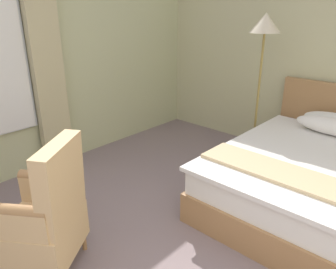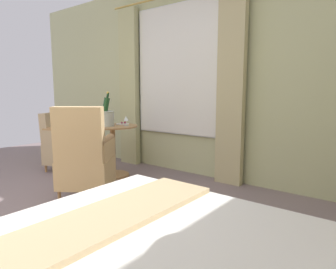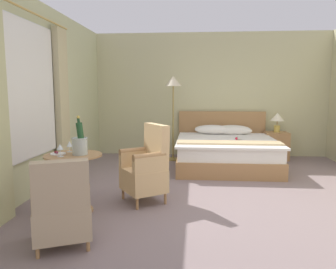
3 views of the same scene
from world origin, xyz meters
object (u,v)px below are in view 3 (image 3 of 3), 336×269
Objects in this scene: wine_glass_near_edge at (60,147)px; wine_glass_near_bucket at (69,145)px; armchair_facing_bed at (62,207)px; side_table_round at (74,178)px; nightstand at (276,146)px; bedside_lamp at (277,118)px; floor_lamp_brass at (173,89)px; bed at (225,150)px; snack_plate at (58,154)px; armchair_by_window at (147,167)px; champagne_bucket at (80,143)px.

wine_glass_near_bucket is at bearing 91.01° from wine_glass_near_edge.
armchair_facing_bed is at bearing -73.30° from wine_glass_near_bucket.
wine_glass_near_bucket is (-0.11, 0.17, 0.39)m from side_table_round.
nightstand is 1.42× the size of bedside_lamp.
floor_lamp_brass reaches higher than wine_glass_near_edge.
wine_glass_near_edge reaches higher than nightstand.
side_table_round is at bearing -107.45° from floor_lamp_brass.
nightstand is 4.73m from wine_glass_near_bucket.
armchair_facing_bed is at bearing -76.77° from side_table_round.
bed reaches higher than side_table_round.
nightstand is at bearing 44.23° from wine_glass_near_bucket.
bed is 11.72× the size of snack_plate.
snack_plate is 1.16m from armchair_by_window.
champagne_bucket is at bearing -39.98° from wine_glass_near_bucket.
bed is 3.42m from wine_glass_near_bucket.
side_table_round is 0.44m from champagne_bucket.
floor_lamp_brass is 1.72× the size of armchair_by_window.
snack_plate reaches higher than nightstand.
bed reaches higher than snack_plate.
side_table_round is at bearing -133.44° from bedside_lamp.
snack_plate is at bearing -118.36° from wine_glass_near_bucket.
side_table_round is 4.77× the size of wine_glass_near_edge.
wine_glass_near_bucket is 0.31m from wine_glass_near_edge.
armchair_facing_bed is at bearing -117.53° from bed.
armchair_facing_bed is at bearing -101.07° from floor_lamp_brass.
nightstand is 4.90m from snack_plate.
side_table_round is (-3.26, -3.45, -0.47)m from bedside_lamp.
wine_glass_near_edge is (-0.10, -0.14, 0.40)m from side_table_round.
nightstand is at bearing 0.00° from bedside_lamp.
nightstand is at bearing 54.80° from armchair_facing_bed.
floor_lamp_brass is at bearing 86.25° from armchair_by_window.
wine_glass_near_edge is (-3.36, -3.59, -0.06)m from bedside_lamp.
floor_lamp_brass reaches higher than wine_glass_near_bucket.
bedside_lamp is at bearing 46.82° from wine_glass_near_edge.
bedside_lamp is at bearing 44.23° from wine_glass_near_bucket.
bed is at bearing -148.55° from bedside_lamp.
armchair_facing_bed is (-0.80, -4.09, -1.14)m from floor_lamp_brass.
side_table_round is at bearing -133.44° from nightstand.
wine_glass_near_edge is (0.01, -0.30, 0.02)m from wine_glass_near_bucket.
bed is 3.58m from snack_plate.
bedside_lamp is 3.86m from armchair_by_window.
champagne_bucket is at bearing -132.64° from nightstand.
side_table_round is 1.53× the size of champagne_bucket.
nightstand is 3.22× the size of snack_plate.
side_table_round is 0.69× the size of armchair_by_window.
snack_plate is at bearing 179.08° from side_table_round.
bedside_lamp reaches higher than snack_plate.
armchair_facing_bed is at bearing -114.49° from armchair_by_window.
armchair_facing_bed reaches higher than wine_glass_near_bucket.
floor_lamp_brass is 2.05× the size of armchair_facing_bed.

